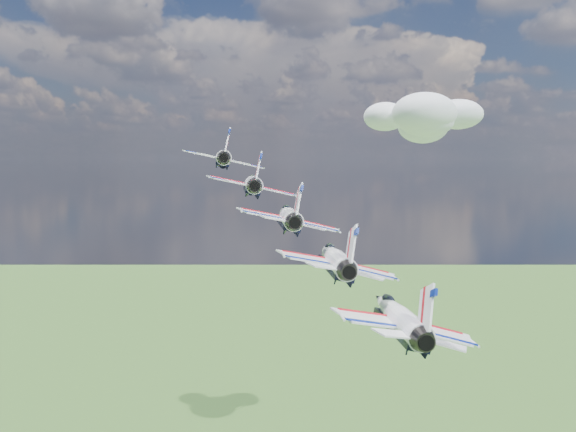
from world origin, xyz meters
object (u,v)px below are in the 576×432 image
(jet_0, at_px, (224,158))
(jet_3, at_px, (334,258))
(jet_1, at_px, (252,184))
(jet_4, at_px, (397,316))
(jet_2, at_px, (288,216))

(jet_0, distance_m, jet_3, 35.84)
(jet_0, xyz_separation_m, jet_1, (7.19, -8.89, -3.45))
(jet_3, height_order, jet_4, jet_3)
(jet_2, relative_size, jet_3, 1.00)
(jet_0, relative_size, jet_2, 1.00)
(jet_1, xyz_separation_m, jet_2, (7.19, -8.89, -3.45))
(jet_2, height_order, jet_3, jet_2)
(jet_0, xyz_separation_m, jet_2, (14.38, -17.78, -6.91))
(jet_0, bearing_deg, jet_2, -70.41)
(jet_2, bearing_deg, jet_0, 109.59)
(jet_4, bearing_deg, jet_2, 109.59)
(jet_0, distance_m, jet_2, 23.89)
(jet_0, xyz_separation_m, jet_3, (21.57, -26.68, -10.36))
(jet_1, height_order, jet_4, jet_1)
(jet_1, distance_m, jet_2, 11.95)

